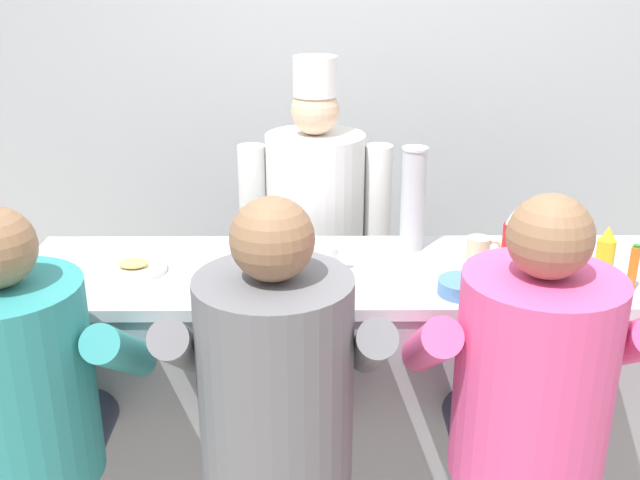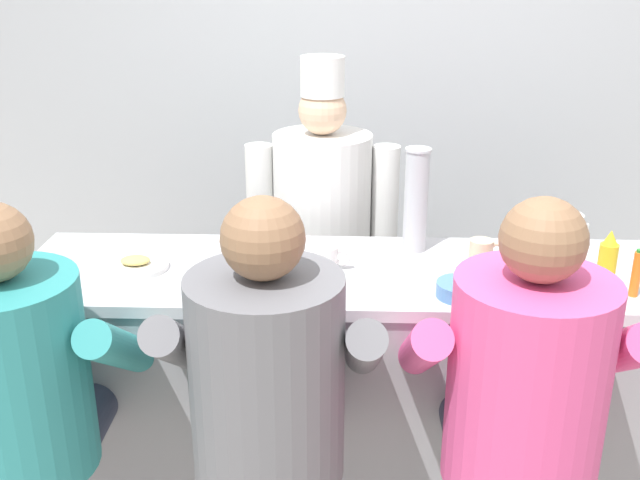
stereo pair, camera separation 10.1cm
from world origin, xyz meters
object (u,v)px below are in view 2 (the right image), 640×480
diner_seated_grey (269,383)px  water_pitcher_clear (560,245)px  breakfast_plate (136,265)px  diner_seated_pink (522,387)px  coffee_mug_white (326,258)px  cereal_bowl (461,290)px  cook_in_whites_near (322,232)px  napkin_dispenser_chrome (542,277)px  coffee_mug_tan (482,251)px  cup_stack_steel (416,200)px  hot_sauce_bottle_orange (636,274)px  diner_seated_teal (21,382)px  ketchup_bottle_red (512,248)px  mustard_bottle_yellow (607,264)px

diner_seated_grey → water_pitcher_clear: bearing=30.2°
breakfast_plate → diner_seated_grey: (0.52, -0.54, -0.12)m
water_pitcher_clear → breakfast_plate: water_pitcher_clear is taller
diner_seated_pink → coffee_mug_white: bearing=135.2°
cereal_bowl → diner_seated_pink: (0.13, -0.36, -0.13)m
cook_in_whites_near → napkin_dispenser_chrome: bearing=-50.4°
water_pitcher_clear → coffee_mug_tan: (-0.24, 0.10, -0.07)m
cup_stack_steel → water_pitcher_clear: bearing=-24.4°
diner_seated_pink → hot_sauce_bottle_orange: bearing=42.2°
coffee_mug_tan → diner_seated_teal: (-1.41, -0.65, -0.16)m
water_pitcher_clear → coffee_mug_tan: 0.27m
diner_seated_pink → diner_seated_grey: bearing=-180.0°
diner_seated_grey → breakfast_plate: bearing=133.5°
breakfast_plate → diner_seated_teal: diner_seated_teal is taller
diner_seated_pink → diner_seated_teal: bearing=-179.9°
water_pitcher_clear → cup_stack_steel: cup_stack_steel is taller
ketchup_bottle_red → cereal_bowl: 0.25m
diner_seated_teal → coffee_mug_tan: bearing=24.7°
mustard_bottle_yellow → diner_seated_pink: diner_seated_pink is taller
coffee_mug_white → ketchup_bottle_red: bearing=-5.3°
water_pitcher_clear → cereal_bowl: water_pitcher_clear is taller
ketchup_bottle_red → diner_seated_pink: 0.55m
coffee_mug_white → cook_in_whites_near: (-0.03, 0.67, -0.16)m
water_pitcher_clear → diner_seated_pink: size_ratio=0.15×
ketchup_bottle_red → diner_seated_teal: size_ratio=0.16×
coffee_mug_tan → diner_seated_teal: size_ratio=0.09×
mustard_bottle_yellow → water_pitcher_clear: (-0.11, 0.15, 0.01)m
coffee_mug_white → cup_stack_steel: cup_stack_steel is taller
coffee_mug_tan → napkin_dispenser_chrome: napkin_dispenser_chrome is taller
hot_sauce_bottle_orange → water_pitcher_clear: (-0.20, 0.16, 0.03)m
hot_sauce_bottle_orange → cup_stack_steel: 0.78m
diner_seated_pink → napkin_dispenser_chrome: bearing=71.6°
napkin_dispenser_chrome → diner_seated_pink: size_ratio=0.09×
hot_sauce_bottle_orange → diner_seated_grey: (-1.14, -0.38, -0.19)m
hot_sauce_bottle_orange → diner_seated_grey: bearing=-161.3°
ketchup_bottle_red → coffee_mug_white: bearing=174.7°
diner_seated_teal → napkin_dispenser_chrome: bearing=13.2°
diner_seated_pink → mustard_bottle_yellow: bearing=50.2°
cup_stack_steel → diner_seated_teal: diner_seated_teal is taller
water_pitcher_clear → cook_in_whites_near: (-0.83, 0.69, -0.23)m
breakfast_plate → cook_in_whites_near: (0.63, 0.69, -0.13)m
hot_sauce_bottle_orange → cup_stack_steel: bearing=150.8°
ketchup_bottle_red → water_pitcher_clear: bearing=13.4°
ketchup_bottle_red → diner_seated_pink: (-0.05, -0.51, -0.22)m
cereal_bowl → diner_seated_pink: size_ratio=0.11×
breakfast_plate → cup_stack_steel: cup_stack_steel is taller
diner_seated_teal → diner_seated_grey: size_ratio=0.98×
diner_seated_grey → hot_sauce_bottle_orange: bearing=18.7°
coffee_mug_tan → ketchup_bottle_red: bearing=-63.1°
mustard_bottle_yellow → cup_stack_steel: bearing=148.1°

